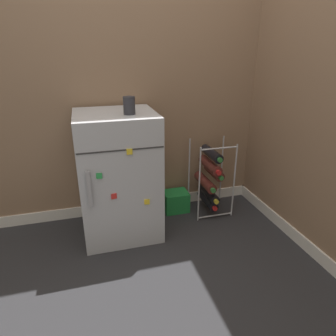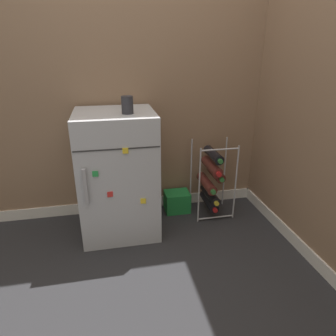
# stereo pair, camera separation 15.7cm
# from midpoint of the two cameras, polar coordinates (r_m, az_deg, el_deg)

# --- Properties ---
(ground_plane) EXTENTS (14.00, 14.00, 0.00)m
(ground_plane) POSITION_cam_midpoint_polar(r_m,az_deg,el_deg) (2.14, -0.02, -15.45)
(ground_plane) COLOR #28282B
(wall_back) EXTENTS (6.69, 0.07, 2.50)m
(wall_back) POSITION_cam_midpoint_polar(r_m,az_deg,el_deg) (2.37, -4.85, 20.36)
(wall_back) COLOR #84664C
(wall_back) RESTS_ON ground_plane
(mini_fridge) EXTENTS (0.54, 0.54, 0.90)m
(mini_fridge) POSITION_cam_midpoint_polar(r_m,az_deg,el_deg) (2.18, -11.41, -1.41)
(mini_fridge) COLOR #B7BABF
(mini_fridge) RESTS_ON ground_plane
(wine_rack) EXTENTS (0.31, 0.32, 0.62)m
(wine_rack) POSITION_cam_midpoint_polar(r_m,az_deg,el_deg) (2.46, 6.11, -1.97)
(wine_rack) COLOR #B2B2B7
(wine_rack) RESTS_ON ground_plane
(soda_box) EXTENTS (0.20, 0.17, 0.17)m
(soda_box) POSITION_cam_midpoint_polar(r_m,az_deg,el_deg) (2.57, -0.28, -6.35)
(soda_box) COLOR #1E7F38
(soda_box) RESTS_ON ground_plane
(fridge_top_cup) EXTENTS (0.08, 0.08, 0.11)m
(fridge_top_cup) POSITION_cam_midpoint_polar(r_m,az_deg,el_deg) (1.97, -9.74, 11.64)
(fridge_top_cup) COLOR #28282D
(fridge_top_cup) RESTS_ON mini_fridge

